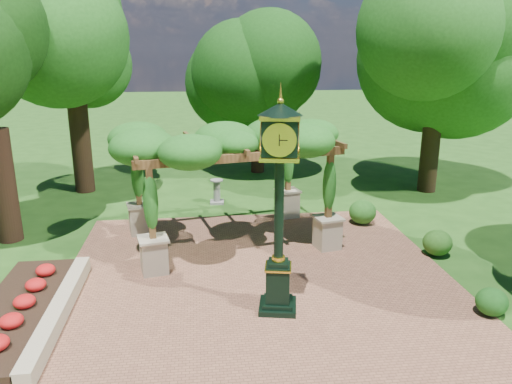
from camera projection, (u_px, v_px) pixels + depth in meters
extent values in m
plane|color=#1E4714|center=(269.00, 318.00, 11.06)|extent=(120.00, 120.00, 0.00)
cube|color=brown|center=(263.00, 296.00, 12.01)|extent=(10.00, 12.00, 0.04)
cube|color=#C6B793|center=(59.00, 311.00, 10.97)|extent=(0.35, 5.00, 0.40)
cube|color=red|center=(17.00, 314.00, 10.87)|extent=(1.50, 5.00, 0.36)
cube|color=black|center=(278.00, 306.00, 11.37)|extent=(0.98, 0.98, 0.13)
cube|color=black|center=(278.00, 284.00, 11.21)|extent=(0.61, 0.61, 0.94)
cube|color=gold|center=(278.00, 267.00, 11.10)|extent=(0.69, 0.69, 0.04)
cylinder|color=black|center=(279.00, 209.00, 10.72)|extent=(0.25, 0.25, 2.40)
cube|color=black|center=(280.00, 137.00, 10.28)|extent=(0.86, 0.86, 0.73)
cylinder|color=white|center=(279.00, 140.00, 9.92)|extent=(0.62, 0.15, 0.63)
cone|color=black|center=(280.00, 109.00, 10.12)|extent=(1.10, 1.10, 0.26)
sphere|color=gold|center=(280.00, 101.00, 10.08)|extent=(0.15, 0.15, 0.15)
cube|color=tan|center=(154.00, 256.00, 13.14)|extent=(0.79, 0.79, 0.92)
cube|color=brown|center=(151.00, 203.00, 12.74)|extent=(0.19, 0.19, 1.88)
cube|color=tan|center=(327.00, 233.00, 14.75)|extent=(0.79, 0.79, 0.92)
cube|color=brown|center=(329.00, 186.00, 14.34)|extent=(0.19, 0.19, 1.88)
cube|color=tan|center=(140.00, 220.00, 15.91)|extent=(0.79, 0.79, 0.92)
cube|color=brown|center=(137.00, 176.00, 15.51)|extent=(0.19, 0.19, 1.88)
cube|color=tan|center=(288.00, 204.00, 17.51)|extent=(0.79, 0.79, 0.92)
cube|color=brown|center=(288.00, 164.00, 17.11)|extent=(0.19, 0.19, 1.88)
cube|color=brown|center=(245.00, 157.00, 13.25)|extent=(5.79, 1.41, 0.22)
cube|color=brown|center=(216.00, 138.00, 16.02)|extent=(5.79, 1.41, 0.22)
ellipsoid|color=#1E5919|center=(229.00, 138.00, 14.56)|extent=(6.55, 4.85, 1.02)
cube|color=gray|center=(217.00, 202.00, 19.23)|extent=(0.55, 0.55, 0.09)
cylinder|color=gray|center=(217.00, 191.00, 19.11)|extent=(0.28, 0.28, 0.85)
cylinder|color=gray|center=(217.00, 180.00, 18.99)|extent=(0.52, 0.52, 0.05)
ellipsoid|color=#1B5317|center=(492.00, 302.00, 11.06)|extent=(0.90, 0.90, 0.62)
ellipsoid|color=#265618|center=(437.00, 243.00, 14.26)|extent=(0.84, 0.84, 0.74)
ellipsoid|color=#27641D|center=(363.00, 212.00, 16.80)|extent=(0.95, 0.95, 0.82)
cylinder|color=#351F15|center=(4.00, 186.00, 15.09)|extent=(0.73, 0.73, 3.50)
cylinder|color=#321F13|center=(81.00, 148.00, 20.37)|extent=(0.79, 0.79, 3.67)
ellipsoid|color=#205919|center=(69.00, 26.00, 19.05)|extent=(4.67, 4.67, 5.79)
cylinder|color=#352015|center=(258.00, 146.00, 23.78)|extent=(0.62, 0.62, 2.51)
ellipsoid|color=#11380E|center=(258.00, 77.00, 22.88)|extent=(4.22, 4.22, 3.97)
cylinder|color=#2F2212|center=(430.00, 149.00, 20.44)|extent=(0.74, 0.74, 3.57)
ellipsoid|color=#205719|center=(442.00, 31.00, 19.16)|extent=(5.68, 5.68, 5.63)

